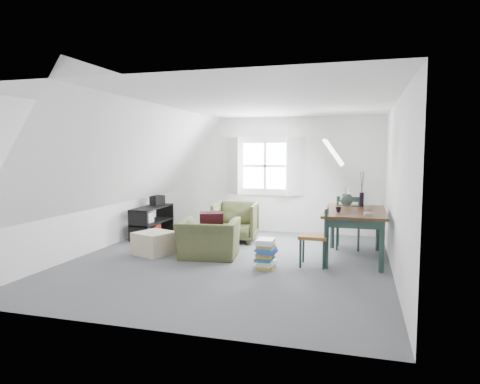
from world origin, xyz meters
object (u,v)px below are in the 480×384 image
(ottoman, at_px, (154,243))
(dining_table, at_px, (355,217))
(dining_chair_far, at_px, (348,221))
(dining_chair_near, at_px, (316,235))
(armchair_near, at_px, (209,257))
(media_shelf, at_px, (151,223))
(magazine_stack, at_px, (266,254))
(armchair_far, at_px, (236,241))

(ottoman, distance_m, dining_table, 3.41)
(dining_chair_far, distance_m, dining_chair_near, 1.39)
(armchair_near, bearing_deg, dining_table, -174.36)
(armchair_near, distance_m, dining_table, 2.51)
(dining_chair_far, relative_size, media_shelf, 0.80)
(media_shelf, bearing_deg, armchair_near, -35.42)
(armchair_near, height_order, dining_table, dining_table)
(dining_table, distance_m, magazine_stack, 1.66)
(media_shelf, relative_size, magazine_stack, 2.77)
(ottoman, bearing_deg, dining_table, 10.20)
(armchair_far, xyz_separation_m, media_shelf, (-1.80, -0.09, 0.28))
(dining_chair_far, height_order, media_shelf, dining_chair_far)
(armchair_far, height_order, dining_table, dining_table)
(ottoman, distance_m, media_shelf, 1.54)
(armchair_far, bearing_deg, ottoman, -131.61)
(magazine_stack, bearing_deg, ottoman, 170.19)
(dining_chair_far, xyz_separation_m, magazine_stack, (-1.16, -1.65, -0.29))
(dining_chair_near, bearing_deg, ottoman, -97.15)
(armchair_far, bearing_deg, armchair_near, -98.14)
(dining_chair_far, bearing_deg, ottoman, 10.16)
(media_shelf, bearing_deg, dining_chair_near, -19.66)
(dining_chair_far, relative_size, dining_chair_near, 1.07)
(armchair_near, relative_size, dining_chair_far, 1.00)
(armchair_near, relative_size, ottoman, 1.69)
(dining_chair_near, distance_m, magazine_stack, 0.83)
(armchair_far, distance_m, magazine_stack, 2.06)
(armchair_far, bearing_deg, media_shelf, 177.24)
(ottoman, bearing_deg, dining_chair_far, 22.12)
(ottoman, height_order, dining_chair_far, dining_chair_far)
(media_shelf, bearing_deg, magazine_stack, -29.74)
(dining_table, height_order, dining_chair_far, dining_chair_far)
(armchair_near, xyz_separation_m, magazine_stack, (1.06, -0.39, 0.22))
(magazine_stack, bearing_deg, armchair_far, 119.30)
(ottoman, xyz_separation_m, media_shelf, (-0.76, 1.34, 0.09))
(ottoman, xyz_separation_m, dining_chair_far, (3.20, 1.30, 0.32))
(dining_table, relative_size, magazine_stack, 3.65)
(dining_table, bearing_deg, armchair_near, -162.53)
(armchair_far, distance_m, dining_chair_near, 2.29)
(armchair_near, bearing_deg, ottoman, -5.42)
(ottoman, bearing_deg, armchair_near, 2.33)
(armchair_near, xyz_separation_m, dining_chair_far, (2.22, 1.26, 0.51))
(dining_table, distance_m, media_shelf, 4.17)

